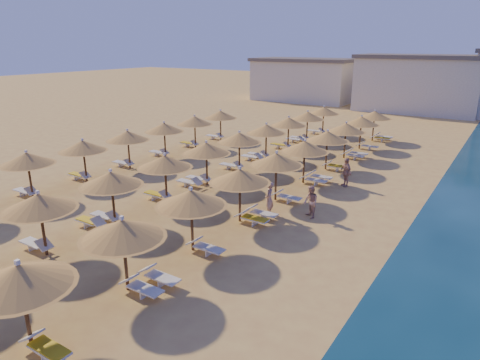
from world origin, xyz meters
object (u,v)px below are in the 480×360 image
Objects in this scene: parasol_row_east at (276,160)px; beachgoer_b at (311,202)px; parasol_row_west at (206,149)px; beachgoer_c at (346,172)px; beachgoer_a at (269,199)px.

beachgoer_b is (2.79, -1.40, -1.50)m from parasol_row_east.
parasol_row_west reaches higher than beachgoer_b.
parasol_row_east is at bearing -164.52° from beachgoer_b.
beachgoer_c is at bearing 134.67° from beachgoer_b.
beachgoer_c is at bearing 31.40° from parasol_row_west.
beachgoer_b is at bearing 93.78° from beachgoer_a.
parasol_row_east and parasol_row_west have the same top height.
beachgoer_b is 2.14m from beachgoer_a.
parasol_row_west is 6.39m from beachgoer_a.
parasol_row_east is 3.47m from beachgoer_b.
parasol_row_west is 22.06× the size of beachgoer_c.
parasol_row_west is 8.01m from beachgoer_b.
beachgoer_c reaches higher than beachgoer_b.
beachgoer_c is (2.52, 4.56, -1.43)m from parasol_row_east.
beachgoer_a is at bearing -113.70° from beachgoer_b.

